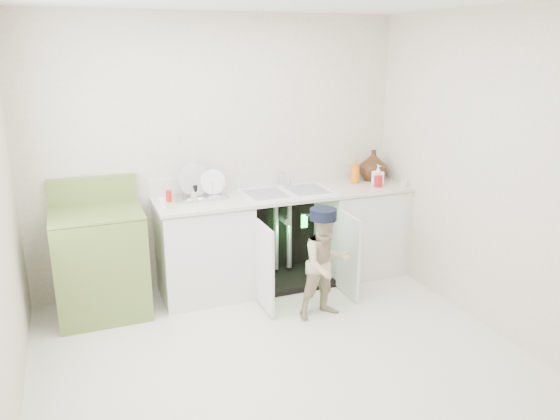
% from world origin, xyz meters
% --- Properties ---
extents(ground, '(3.50, 3.50, 0.00)m').
position_xyz_m(ground, '(0.00, 0.00, 0.00)').
color(ground, beige).
rests_on(ground, ground).
extents(room_shell, '(6.00, 5.50, 1.26)m').
position_xyz_m(room_shell, '(0.00, 0.00, 1.25)').
color(room_shell, silver).
rests_on(room_shell, ground).
extents(counter_run, '(2.44, 1.02, 1.21)m').
position_xyz_m(counter_run, '(0.58, 1.21, 0.47)').
color(counter_run, white).
rests_on(counter_run, ground).
extents(avocado_stove, '(0.73, 0.65, 1.14)m').
position_xyz_m(avocado_stove, '(-1.15, 1.18, 0.47)').
color(avocado_stove, olive).
rests_on(avocado_stove, ground).
extents(repair_worker, '(0.48, 0.63, 0.95)m').
position_xyz_m(repair_worker, '(0.59, 0.43, 0.48)').
color(repair_worker, tan).
rests_on(repair_worker, ground).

